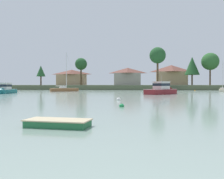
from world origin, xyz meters
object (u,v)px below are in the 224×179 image
Objects in this scene: sailboat_wood at (64,91)px; mooring_buoy_orange at (195,91)px; mooring_buoy_white at (119,100)px; cruiser_maroon at (163,91)px; cruiser_teal at (5,91)px; mooring_buoy_green at (122,106)px; sailboat_cream at (222,91)px; dinghy_green at (58,124)px.

mooring_buoy_orange is (36.54, 10.56, -0.18)m from sailboat_wood.
cruiser_maroon is at bearing 69.70° from mooring_buoy_white.
cruiser_teal is 37.75m from mooring_buoy_green.
sailboat_cream reaches higher than mooring_buoy_green.
mooring_buoy_white is (-7.13, -19.28, -0.49)m from cruiser_maroon.
sailboat_cream reaches higher than cruiser_maroon.
mooring_buoy_green is (18.48, -43.82, -0.16)m from sailboat_wood.
sailboat_wood is (7.54, 16.47, -0.31)m from cruiser_teal.
cruiser_maroon reaches higher than mooring_buoy_orange.
cruiser_maroon is at bearing 77.56° from dinghy_green.
cruiser_maroon is at bearing -32.83° from sailboat_wood.
mooring_buoy_orange is at bearing 72.54° from dinghy_green.
sailboat_cream is 16.45× the size of mooring_buoy_white.
mooring_buoy_white is at bearing -110.30° from cruiser_maroon.
sailboat_cream is 0.77× the size of sailboat_wood.
sailboat_cream is 18.33× the size of mooring_buoy_green.
dinghy_green is at bearing -102.44° from cruiser_maroon.
sailboat_wood is 29.35m from cruiser_maroon.
mooring_buoy_white is (-19.01, -45.75, 0.02)m from mooring_buoy_orange.
cruiser_maroon is (24.66, -15.91, 0.34)m from sailboat_wood.
mooring_buoy_white is at bearing -121.93° from sailboat_cream.
sailboat_cream reaches higher than dinghy_green.
dinghy_green is 64.22m from sailboat_cream.
mooring_buoy_orange is (11.88, 26.47, -0.51)m from cruiser_maroon.
mooring_buoy_white is (-25.01, -40.12, -0.11)m from sailboat_cream.
dinghy_green is 5.70× the size of mooring_buoy_white.
mooring_buoy_orange is at bearing 136.81° from sailboat_cream.
sailboat_cream is (26.21, 58.63, 0.07)m from dinghy_green.
dinghy_green is 18.54m from mooring_buoy_white.
sailboat_cream is 47.28m from mooring_buoy_white.
mooring_buoy_green is 57.29m from mooring_buoy_orange.
mooring_buoy_green is at bearing -83.68° from mooring_buoy_white.
sailboat_cream is at bearing 49.38° from cruiser_maroon.
sailboat_wood reaches higher than mooring_buoy_orange.
sailboat_cream is at bearing 63.74° from mooring_buoy_green.
dinghy_green is at bearing -57.34° from cruiser_teal.
dinghy_green is 6.36× the size of mooring_buoy_green.
mooring_buoy_white is at bearing -36.77° from cruiser_teal.
sailboat_cream is at bearing 58.07° from mooring_buoy_white.
cruiser_teal is 0.94× the size of cruiser_maroon.
cruiser_teal is 0.67× the size of sailboat_wood.
dinghy_green is 0.27× the size of sailboat_wood.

